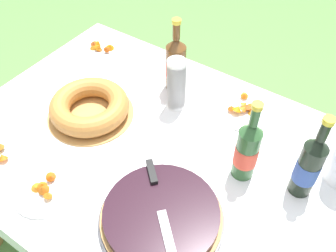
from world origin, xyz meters
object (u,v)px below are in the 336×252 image
Objects in this scene: cider_bottle_amber at (176,64)px; juice_bottle_red at (309,166)px; cup_stack at (176,84)px; serving_knife at (159,202)px; snack_plate_left at (44,190)px; cider_bottle_green at (247,150)px; snack_plate_right at (99,50)px; berry_tart at (161,217)px; bundt_cake at (89,107)px; snack_plate_far at (247,110)px.

cider_bottle_amber is 0.64m from juice_bottle_red.
cider_bottle_amber is at bearing 124.49° from cup_stack.
serving_knife is 1.49× the size of snack_plate_left.
cider_bottle_green reaches higher than serving_knife.
cider_bottle_amber is 1.53× the size of snack_plate_right.
snack_plate_left is (-0.12, -0.57, -0.10)m from cup_stack.
bundt_cake is at bearing 155.53° from berry_tart.
cider_bottle_amber is (-0.06, 0.09, 0.01)m from cup_stack.
serving_knife reaches higher than berry_tart.
bundt_cake is 1.62× the size of snack_plate_right.
cup_stack is at bearing -55.51° from cider_bottle_amber.
snack_plate_far is (0.73, 0.02, 0.00)m from snack_plate_right.
bundt_cake is at bearing -171.15° from juice_bottle_red.
bundt_cake reaches higher than snack_plate_right.
bundt_cake reaches higher than snack_plate_far.
snack_plate_right is (-0.24, 0.33, -0.03)m from bundt_cake.
snack_plate_right is (-0.42, 0.01, -0.10)m from cider_bottle_amber.
bundt_cake reaches higher than berry_tart.
cup_stack is at bearing -154.04° from snack_plate_far.
bundt_cake is 0.60m from snack_plate_far.
cider_bottle_amber is at bearing 150.22° from cider_bottle_green.
snack_plate_right is at bearing 163.56° from cider_bottle_green.
snack_plate_left is (-0.66, -0.46, -0.11)m from juice_bottle_red.
cider_bottle_amber is (-0.42, 0.24, -0.00)m from cider_bottle_green.
snack_plate_left is at bearing -114.69° from serving_knife.
cider_bottle_green is at bearing 68.56° from berry_tart.
cider_bottle_amber reaches higher than berry_tart.
snack_plate_far is (0.37, 0.69, 0.00)m from snack_plate_left.
serving_knife is 0.94× the size of cider_bottle_amber.
cider_bottle_green reaches higher than snack_plate_right.
cup_stack is 1.10× the size of snack_plate_left.
cider_bottle_green reaches higher than berry_tart.
snack_plate_left is 0.87× the size of snack_plate_far.
serving_knife is at bearing 22.45° from snack_plate_left.
berry_tart is at bearing 18.50° from snack_plate_left.
snack_plate_right is (-0.84, 0.25, -0.11)m from cider_bottle_green.
cup_stack reaches higher than berry_tart.
berry_tart is 1.91× the size of snack_plate_left.
snack_plate_right is at bearing 179.13° from cider_bottle_amber.
cider_bottle_green is 1.01× the size of cider_bottle_amber.
cider_bottle_amber is 0.67m from snack_plate_left.
cider_bottle_green is 0.97× the size of juice_bottle_red.
serving_knife is at bearing -36.79° from snack_plate_right.
serving_knife is 0.93× the size of cider_bottle_green.
snack_plate_right is at bearing 126.65° from bundt_cake.
bundt_cake is 0.34m from cup_stack.
snack_plate_far is at bearing 61.83° from snack_plate_left.
cup_stack is 0.69× the size of cider_bottle_amber.
cider_bottle_green is (0.14, 0.28, 0.05)m from serving_knife.
bundt_cake is at bearing 108.87° from snack_plate_left.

